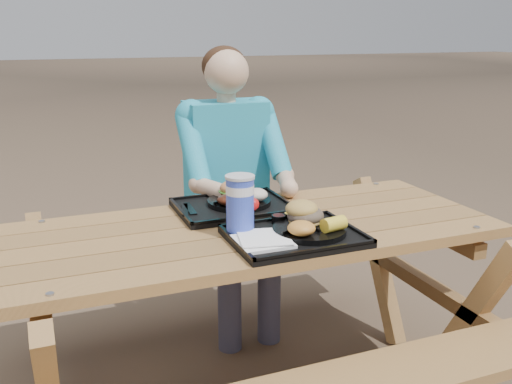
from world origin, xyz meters
name	(u,v)px	position (x,y,z in m)	size (l,w,h in m)	color
picnic_table	(256,315)	(0.00, 0.00, 0.38)	(1.80, 1.49, 0.75)	#999999
tray_near	(294,237)	(0.07, -0.20, 0.76)	(0.45, 0.35, 0.02)	black
tray_far	(233,208)	(-0.02, 0.21, 0.76)	(0.45, 0.35, 0.02)	black
plate_near	(309,230)	(0.12, -0.20, 0.78)	(0.26, 0.26, 0.02)	black
plate_far	(239,202)	(0.01, 0.22, 0.78)	(0.26, 0.26, 0.02)	black
napkin_stack	(263,240)	(-0.07, -0.23, 0.78)	(0.18, 0.18, 0.02)	white
soda_cup	(240,206)	(-0.10, -0.10, 0.87)	(0.10, 0.10, 0.20)	#1833BA
condiment_bbq	(279,219)	(0.06, -0.06, 0.79)	(0.05, 0.05, 0.03)	black
condiment_mustard	(291,217)	(0.12, -0.06, 0.79)	(0.05, 0.05, 0.03)	yellow
sandwich	(306,206)	(0.13, -0.15, 0.85)	(0.12, 0.12, 0.13)	#BE9243
mac_cheese	(301,228)	(0.06, -0.26, 0.81)	(0.10, 0.10, 0.05)	gold
corn_cob	(334,224)	(0.18, -0.26, 0.82)	(0.09, 0.09, 0.05)	yellow
cutlery_far	(190,209)	(-0.20, 0.22, 0.77)	(0.03, 0.16, 0.01)	black
burger	(234,184)	(0.00, 0.26, 0.84)	(0.12, 0.12, 0.10)	#CA7E47
baked_beans	(228,200)	(-0.05, 0.16, 0.81)	(0.09, 0.09, 0.04)	#431A0D
potato_salad	(256,195)	(0.07, 0.17, 0.82)	(0.09, 0.09, 0.05)	beige
diner	(228,200)	(0.13, 0.70, 0.64)	(0.48, 0.84, 1.28)	#19B2AC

